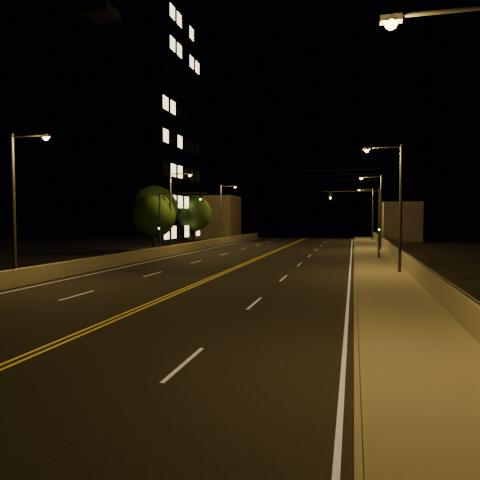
% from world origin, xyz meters
% --- Properties ---
extents(road, '(18.00, 120.00, 0.02)m').
position_xyz_m(road, '(0.00, 20.00, 0.01)').
color(road, black).
rests_on(road, ground).
extents(sidewalk, '(3.60, 120.00, 0.30)m').
position_xyz_m(sidewalk, '(10.80, 20.00, 0.15)').
color(sidewalk, gray).
rests_on(sidewalk, ground).
extents(curb, '(0.14, 120.00, 0.15)m').
position_xyz_m(curb, '(8.93, 20.00, 0.07)').
color(curb, gray).
rests_on(curb, ground).
extents(parapet_wall, '(0.30, 120.00, 1.00)m').
position_xyz_m(parapet_wall, '(12.45, 20.00, 0.80)').
color(parapet_wall, gray).
rests_on(parapet_wall, sidewalk).
extents(jersey_barrier, '(0.45, 120.00, 0.97)m').
position_xyz_m(jersey_barrier, '(-9.69, 20.00, 0.48)').
color(jersey_barrier, gray).
rests_on(jersey_barrier, ground).
extents(distant_building_right, '(6.00, 10.00, 6.47)m').
position_xyz_m(distant_building_right, '(16.50, 73.50, 3.24)').
color(distant_building_right, slate).
rests_on(distant_building_right, ground).
extents(distant_building_left, '(8.00, 8.00, 7.80)m').
position_xyz_m(distant_building_left, '(-16.00, 72.43, 3.90)').
color(distant_building_left, slate).
rests_on(distant_building_left, ground).
extents(parapet_rail, '(0.06, 120.00, 0.06)m').
position_xyz_m(parapet_rail, '(12.45, 20.00, 1.33)').
color(parapet_rail, black).
rests_on(parapet_rail, parapet_wall).
extents(lane_markings, '(17.32, 116.00, 0.00)m').
position_xyz_m(lane_markings, '(0.00, 19.93, 0.02)').
color(lane_markings, silver).
rests_on(lane_markings, road).
extents(streetlight_0, '(2.55, 0.28, 8.66)m').
position_xyz_m(streetlight_0, '(11.51, 1.49, 5.03)').
color(streetlight_0, '#2D2D33').
rests_on(streetlight_0, ground).
extents(streetlight_1, '(2.55, 0.28, 8.66)m').
position_xyz_m(streetlight_1, '(11.51, 22.37, 5.03)').
color(streetlight_1, '#2D2D33').
rests_on(streetlight_1, ground).
extents(streetlight_2, '(2.55, 0.28, 8.66)m').
position_xyz_m(streetlight_2, '(11.51, 45.24, 5.03)').
color(streetlight_2, '#2D2D33').
rests_on(streetlight_2, ground).
extents(streetlight_3, '(2.55, 0.28, 8.66)m').
position_xyz_m(streetlight_3, '(11.51, 68.86, 5.03)').
color(streetlight_3, '#2D2D33').
rests_on(streetlight_3, ground).
extents(streetlight_4, '(2.55, 0.28, 8.66)m').
position_xyz_m(streetlight_4, '(-9.91, 13.07, 5.03)').
color(streetlight_4, '#2D2D33').
rests_on(streetlight_4, ground).
extents(streetlight_5, '(2.55, 0.28, 8.66)m').
position_xyz_m(streetlight_5, '(-9.91, 36.75, 5.03)').
color(streetlight_5, '#2D2D33').
rests_on(streetlight_5, ground).
extents(streetlight_6, '(2.55, 0.28, 8.66)m').
position_xyz_m(streetlight_6, '(-9.91, 56.17, 5.03)').
color(streetlight_6, '#2D2D33').
rests_on(streetlight_6, ground).
extents(traffic_signal_right, '(5.11, 0.31, 6.44)m').
position_xyz_m(traffic_signal_right, '(10.03, 32.99, 4.04)').
color(traffic_signal_right, '#2D2D33').
rests_on(traffic_signal_right, ground).
extents(traffic_signal_left, '(5.11, 0.31, 6.44)m').
position_xyz_m(traffic_signal_left, '(-8.83, 32.99, 4.04)').
color(traffic_signal_left, '#2D2D33').
rests_on(traffic_signal_left, ground).
extents(overhead_wires, '(22.00, 0.03, 0.83)m').
position_xyz_m(overhead_wires, '(0.00, 29.50, 7.40)').
color(overhead_wires, black).
extents(building_tower, '(24.00, 15.00, 33.06)m').
position_xyz_m(building_tower, '(-25.74, 50.12, 15.96)').
color(building_tower, slate).
rests_on(building_tower, ground).
extents(tree_0, '(4.78, 4.78, 6.48)m').
position_xyz_m(tree_0, '(-12.37, 37.30, 4.08)').
color(tree_0, black).
rests_on(tree_0, ground).
extents(tree_1, '(5.81, 5.81, 7.87)m').
position_xyz_m(tree_1, '(-15.31, 44.01, 4.96)').
color(tree_1, black).
rests_on(tree_1, ground).
extents(tree_2, '(5.22, 5.22, 7.07)m').
position_xyz_m(tree_2, '(-13.79, 54.35, 4.46)').
color(tree_2, black).
rests_on(tree_2, ground).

